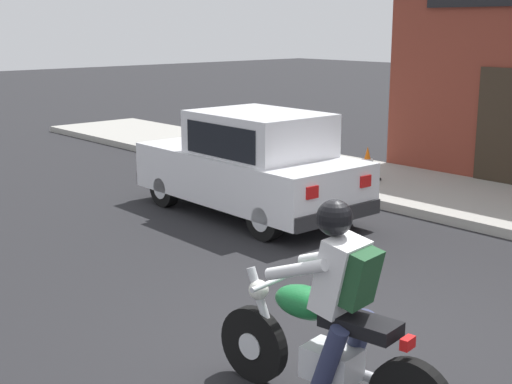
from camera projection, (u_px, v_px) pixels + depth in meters
ground_plane at (344, 344)px, 6.41m from camera, size 80.00×80.00×0.00m
sidewalk_curb at (420, 190)px, 12.06m from camera, size 2.60×22.00×0.14m
motorcycle_with_rider at (330, 325)px, 5.16m from camera, size 0.64×2.01×1.62m
car_hatchback at (251, 165)px, 10.63m from camera, size 1.73×3.82×1.57m
traffic_cone at (367, 164)px, 12.45m from camera, size 0.36×0.36×0.60m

